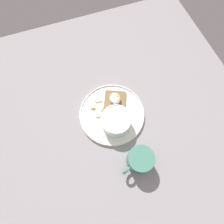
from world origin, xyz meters
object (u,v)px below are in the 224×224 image
(toast_slice, at_px, (115,101))
(banana_slice_right, at_px, (98,99))
(poached_egg, at_px, (115,98))
(banana_slice_left, at_px, (98,113))
(oatmeal_bowl, at_px, (117,121))
(banana_slice_back, at_px, (93,105))
(coffee_mug, at_px, (139,160))
(banana_slice_front, at_px, (99,107))

(toast_slice, relative_size, banana_slice_right, 3.22)
(banana_slice_right, bearing_deg, poached_egg, 66.42)
(toast_slice, distance_m, banana_slice_right, 0.08)
(poached_egg, relative_size, banana_slice_left, 1.16)
(poached_egg, bearing_deg, oatmeal_bowl, -15.88)
(toast_slice, xyz_separation_m, banana_slice_right, (-0.03, -0.07, 0.00))
(oatmeal_bowl, bearing_deg, banana_slice_left, -137.41)
(banana_slice_back, xyz_separation_m, banana_slice_right, (-0.02, 0.03, -0.00))
(oatmeal_bowl, bearing_deg, toast_slice, 164.53)
(oatmeal_bowl, xyz_separation_m, coffee_mug, (0.17, 0.03, 0.00))
(coffee_mug, bearing_deg, poached_egg, 179.43)
(oatmeal_bowl, relative_size, toast_slice, 1.00)
(oatmeal_bowl, distance_m, banana_slice_back, 0.13)
(poached_egg, xyz_separation_m, banana_slice_front, (0.01, -0.08, -0.02))
(banana_slice_right, distance_m, coffee_mug, 0.31)
(banana_slice_left, bearing_deg, banana_slice_front, 148.99)
(toast_slice, xyz_separation_m, banana_slice_left, (0.03, -0.09, -0.00))
(banana_slice_back, bearing_deg, banana_slice_front, 51.12)
(banana_slice_front, height_order, banana_slice_right, banana_slice_right)
(banana_slice_right, bearing_deg, banana_slice_front, -7.31)
(banana_slice_left, bearing_deg, coffee_mug, 20.12)
(banana_slice_right, height_order, coffee_mug, coffee_mug)
(oatmeal_bowl, bearing_deg, coffee_mug, 8.49)
(banana_slice_right, xyz_separation_m, coffee_mug, (0.30, 0.07, 0.03))
(banana_slice_right, bearing_deg, toast_slice, 66.04)
(oatmeal_bowl, relative_size, banana_slice_left, 2.72)
(banana_slice_left, bearing_deg, banana_slice_back, -168.42)
(poached_egg, distance_m, banana_slice_front, 0.08)
(banana_slice_back, bearing_deg, banana_slice_left, 11.58)
(banana_slice_left, distance_m, coffee_mug, 0.25)
(toast_slice, bearing_deg, banana_slice_right, -113.96)
(banana_slice_left, xyz_separation_m, banana_slice_back, (-0.04, -0.01, 0.00))
(banana_slice_left, bearing_deg, poached_egg, 109.64)
(banana_slice_front, bearing_deg, poached_egg, 96.28)
(banana_slice_front, xyz_separation_m, banana_slice_left, (0.02, -0.01, -0.00))
(poached_egg, xyz_separation_m, banana_slice_left, (0.03, -0.09, -0.02))
(poached_egg, relative_size, banana_slice_back, 1.29)
(toast_slice, xyz_separation_m, banana_slice_back, (-0.01, -0.10, 0.00))
(banana_slice_front, xyz_separation_m, banana_slice_back, (-0.02, -0.02, 0.00))
(banana_slice_front, height_order, banana_slice_back, banana_slice_back)
(oatmeal_bowl, height_order, coffee_mug, coffee_mug)
(poached_egg, xyz_separation_m, banana_slice_back, (-0.01, -0.10, -0.02))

